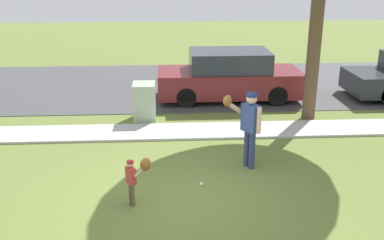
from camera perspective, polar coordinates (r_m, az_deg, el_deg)
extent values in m
plane|color=olive|center=(12.18, -1.97, -1.74)|extent=(48.00, 48.00, 0.00)
cube|color=#B2B2AD|center=(12.26, -1.99, -1.44)|extent=(36.00, 1.20, 0.06)
cube|color=#424244|center=(17.03, -2.42, 4.49)|extent=(36.00, 6.80, 0.02)
cylinder|color=navy|center=(10.11, 7.59, -3.84)|extent=(0.14, 0.14, 0.86)
cylinder|color=navy|center=(10.22, 6.95, -3.54)|extent=(0.14, 0.14, 0.86)
cube|color=#33478C|center=(9.90, 7.45, 0.24)|extent=(0.42, 0.47, 0.61)
sphere|color=beige|center=(9.77, 7.56, 2.68)|extent=(0.23, 0.23, 0.23)
cylinder|color=navy|center=(9.74, 7.58, 3.17)|extent=(0.25, 0.25, 0.07)
cylinder|color=beige|center=(9.72, 8.46, -0.07)|extent=(0.10, 0.10, 0.58)
cylinder|color=beige|center=(9.85, 5.39, 1.57)|extent=(0.50, 0.36, 0.41)
ellipsoid|color=brown|center=(9.67, 4.50, 2.43)|extent=(0.26, 0.23, 0.26)
cylinder|color=brown|center=(8.76, -7.77, -9.15)|extent=(0.07, 0.07, 0.46)
cylinder|color=brown|center=(8.69, -7.49, -9.40)|extent=(0.07, 0.07, 0.46)
cube|color=#B73838|center=(8.55, -7.75, -6.98)|extent=(0.22, 0.25, 0.32)
sphere|color=tan|center=(8.45, -7.82, -5.56)|extent=(0.12, 0.12, 0.12)
cylinder|color=maroon|center=(8.43, -7.83, -5.27)|extent=(0.13, 0.13, 0.04)
cylinder|color=tan|center=(8.65, -8.17, -6.58)|extent=(0.05, 0.05, 0.30)
cylinder|color=tan|center=(8.44, -6.52, -6.39)|extent=(0.27, 0.19, 0.22)
ellipsoid|color=brown|center=(8.45, -5.91, -5.60)|extent=(0.26, 0.23, 0.26)
sphere|color=white|center=(9.43, 1.22, -8.09)|extent=(0.07, 0.07, 0.07)
cube|color=#9EB293|center=(13.18, -6.05, 2.32)|extent=(0.64, 0.75, 1.09)
cylinder|color=brown|center=(13.26, 15.33, 10.34)|extent=(0.38, 0.38, 4.91)
cube|color=maroon|center=(15.13, 4.66, 4.82)|extent=(4.70, 1.90, 0.80)
cube|color=#2D333D|center=(14.96, 4.74, 7.51)|extent=(2.59, 1.75, 0.65)
cylinder|color=black|center=(16.25, 9.35, 4.72)|extent=(0.64, 0.22, 0.64)
cylinder|color=black|center=(14.68, 10.73, 3.04)|extent=(0.64, 0.22, 0.64)
cylinder|color=black|center=(15.88, -1.01, 4.63)|extent=(0.64, 0.22, 0.64)
cylinder|color=black|center=(14.26, -0.73, 2.91)|extent=(0.64, 0.22, 0.64)
cylinder|color=black|center=(17.31, 21.23, 4.55)|extent=(0.64, 0.22, 0.64)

